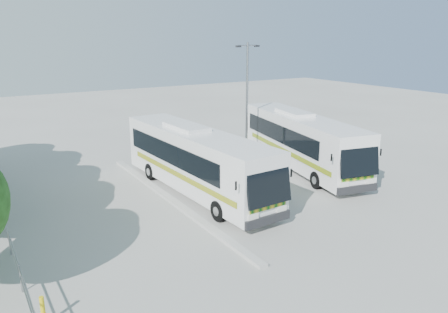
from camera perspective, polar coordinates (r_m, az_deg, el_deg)
ground at (r=22.08m, az=0.68°, el=-6.24°), size 100.00×100.00×0.00m
kerb_divider at (r=22.68m, az=-6.99°, el=-5.56°), size 0.40×16.00×0.15m
coach_main at (r=23.17m, az=-3.63°, el=-0.41°), size 3.02×12.20×3.36m
coach_adjacent at (r=27.98m, az=10.05°, el=2.14°), size 4.83×12.25×3.34m
lamppost at (r=28.61m, az=3.02°, el=7.68°), size 1.91×0.42×7.79m
bollard at (r=14.41m, az=-22.57°, el=-18.17°), size 0.14×0.14×0.95m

